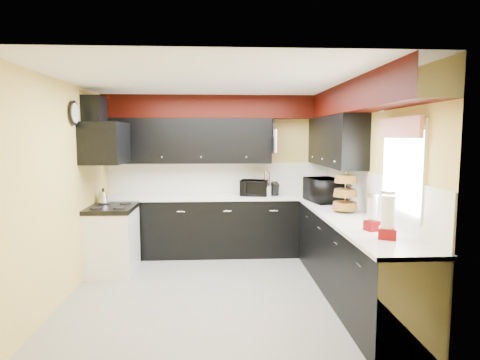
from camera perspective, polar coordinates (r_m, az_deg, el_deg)
The scene contains 35 objects.
ground at distance 5.09m, azimuth -2.61°, elevation -15.30°, with size 3.60×3.60×0.00m, color gray.
wall_back at distance 6.57m, azimuth -2.79°, elevation 0.80°, with size 3.60×0.06×2.50m, color #E0C666.
wall_right at distance 5.12m, azimuth 17.91°, elevation -1.02°, with size 0.06×3.60×2.50m, color #E0C666.
wall_left at distance 5.10m, azimuth -23.36°, elevation -1.26°, with size 0.06×3.60×2.50m, color #E0C666.
ceiling at distance 4.78m, azimuth -2.76°, elevation 13.80°, with size 3.60×3.60×0.06m, color white.
cab_back at distance 6.40m, azimuth -2.74°, elevation -6.61°, with size 3.60×0.60×0.90m, color black.
cab_right at distance 4.91m, azimuth 15.53°, elevation -10.82°, with size 0.60×3.00×0.90m, color black.
counter_back at distance 6.31m, azimuth -2.76°, elevation -2.44°, with size 3.62×0.64×0.04m, color white.
counter_right at distance 4.79m, azimuth 15.69°, elevation -5.43°, with size 0.64×3.02×0.04m, color white.
splash_back at distance 6.57m, azimuth -2.78°, elevation 0.27°, with size 3.60×0.02×0.50m, color white.
splash_right at distance 5.12m, azimuth 17.78°, elevation -1.69°, with size 0.02×3.60×0.50m, color white.
upper_back at distance 6.38m, azimuth -7.32°, elevation 5.54°, with size 2.60×0.35×0.70m, color black.
upper_right at distance 5.88m, azimuth 13.35°, elevation 5.38°, with size 0.35×1.80×0.70m, color black.
soffit_back at distance 6.38m, azimuth -2.83°, elevation 10.30°, with size 3.60×0.36×0.35m, color black.
soffit_right at distance 4.87m, azimuth 17.09°, elevation 11.33°, with size 0.36×3.24×0.35m, color black.
stove at distance 5.86m, azimuth -17.67°, elevation -8.29°, with size 0.60×0.75×0.86m, color white.
cooktop at distance 5.77m, azimuth -17.82°, elevation -3.85°, with size 0.62×0.77×0.06m, color black.
hood at distance 5.70m, azimuth -18.61°, elevation 5.00°, with size 0.50×0.78×0.55m, color black.
hood_duct at distance 5.74m, azimuth -20.02°, elevation 9.15°, with size 0.24×0.40×0.40m, color black.
window at distance 4.26m, azimuth 22.17°, elevation 1.49°, with size 0.03×0.86×0.96m, color white, non-canonical shape.
valance at distance 4.23m, azimuth 21.71°, elevation 6.90°, with size 0.04×0.88×0.20m, color red.
pan_top at distance 6.35m, azimuth 4.67°, elevation 7.37°, with size 0.03×0.22×0.40m, color black, non-canonical shape.
pan_mid at distance 6.22m, azimuth 4.81°, elevation 5.09°, with size 0.03×0.28×0.46m, color black, non-canonical shape.
pan_low at distance 6.48m, azimuth 4.49°, elevation 4.87°, with size 0.03×0.24×0.42m, color black, non-canonical shape.
cut_board at distance 6.10m, azimuth 5.06°, elevation 5.54°, with size 0.03×0.26×0.35m, color white.
baskets at distance 5.08m, azimuth 14.73°, elevation -1.77°, with size 0.27×0.27×0.50m, color brown, non-canonical shape.
clock at distance 5.29m, azimuth -22.53°, elevation 8.80°, with size 0.03×0.30×0.30m, color black, non-canonical shape.
deco_plate at distance 4.76m, azimuth 19.49°, elevation 10.47°, with size 0.03×0.24×0.24m, color white, non-canonical shape.
toaster_oven at distance 6.33m, azimuth 2.02°, elevation -1.12°, with size 0.42×0.35×0.24m, color black.
microwave at distance 5.84m, azimuth 11.91°, elevation -1.41°, with size 0.61×0.41×0.34m, color black.
utensil_crock at distance 6.32m, azimuth 3.84°, elevation -1.57°, with size 0.14×0.14×0.15m, color white.
knife_block at distance 6.33m, azimuth 4.97°, elevation -1.30°, with size 0.09×0.13×0.21m, color black.
kettle at distance 6.06m, azimuth -18.86°, elevation -2.33°, with size 0.19×0.19×0.17m, color #B7B7BD, non-canonical shape.
dispenser_a at distance 4.17m, azimuth 18.29°, elevation -4.68°, with size 0.12×0.12×0.32m, color #6D0500, non-canonical shape.
dispenser_b at distance 3.88m, azimuth 20.32°, elevation -4.79°, with size 0.16×0.16×0.42m, color #700304, non-canonical shape.
Camera 1 is at (-0.03, -4.74, 1.86)m, focal length 30.00 mm.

